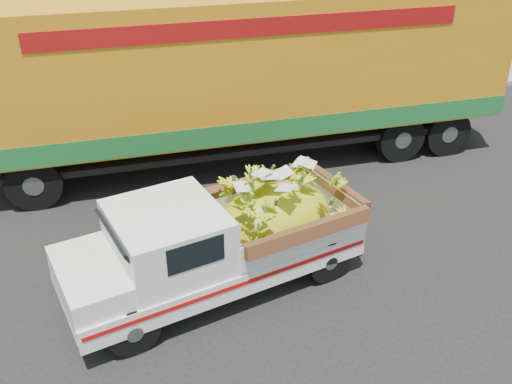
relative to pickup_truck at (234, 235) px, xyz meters
name	(u,v)px	position (x,y,z in m)	size (l,w,h in m)	color
ground	(326,288)	(1.34, -0.68, -0.89)	(100.00, 100.00, 0.00)	black
curb	(213,118)	(1.34, 6.73, -0.81)	(60.00, 0.25, 0.15)	gray
sidewalk	(196,93)	(1.34, 8.83, -0.82)	(60.00, 4.00, 0.14)	gray
pickup_truck	(234,235)	(0.00, 0.00, 0.00)	(4.95, 2.60, 1.65)	black
semi_trailer	(242,71)	(1.44, 4.28, 1.23)	(12.03, 3.03, 3.80)	black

